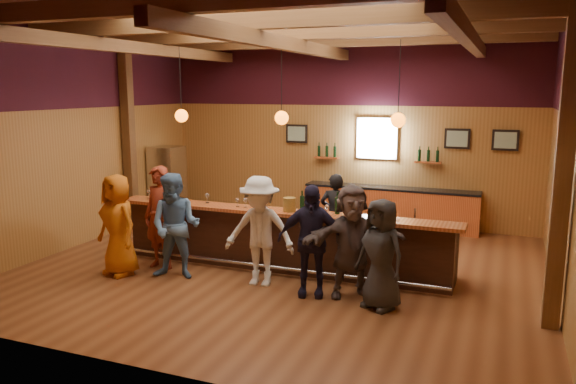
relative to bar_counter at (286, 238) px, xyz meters
name	(u,v)px	position (x,y,z in m)	size (l,w,h in m)	color
room	(283,88)	(-0.02, -0.09, 2.69)	(9.04, 9.00, 4.52)	brown
bar_counter	(286,238)	(0.00, 0.00, 0.00)	(6.30, 1.07, 1.11)	black
back_bar_cabinet	(390,207)	(1.18, 3.57, -0.05)	(4.00, 0.52, 0.95)	#9C411C
window	(377,138)	(0.78, 3.80, 1.53)	(0.95, 0.09, 0.95)	silver
framed_pictures	(415,137)	(1.65, 3.79, 1.58)	(5.35, 0.05, 0.45)	black
wine_shelves	(376,157)	(0.78, 3.73, 1.10)	(3.00, 0.18, 0.30)	#9C411C
pendant_lights	(282,117)	(-0.02, -0.15, 2.19)	(4.24, 0.24, 1.37)	black
stainless_fridge	(168,183)	(-4.12, 2.45, 0.38)	(0.70, 0.70, 1.80)	silver
customer_orange	(118,225)	(-2.53, -1.48, 0.36)	(0.86, 0.56, 1.77)	#C25E12
customer_redvest	(160,218)	(-2.06, -0.91, 0.41)	(0.68, 0.44, 1.86)	maroon
customer_denim	(176,226)	(-1.50, -1.27, 0.38)	(0.88, 0.69, 1.81)	#5177A3
customer_white	(260,231)	(-0.03, -1.07, 0.39)	(1.17, 0.67, 1.82)	silver
customer_navy	(311,241)	(0.89, -1.20, 0.36)	(1.03, 0.43, 1.76)	black
customer_brown	(352,241)	(1.50, -1.01, 0.36)	(1.64, 0.52, 1.77)	#544643
customer_dark	(381,254)	(2.02, -1.33, 0.30)	(0.80, 0.52, 1.64)	#262729
bartender	(335,215)	(0.63, 0.98, 0.28)	(0.59, 0.38, 1.61)	black
ice_bucket	(289,205)	(0.20, -0.34, 0.71)	(0.22, 0.22, 0.24)	brown
bottle_a	(302,203)	(0.41, -0.26, 0.73)	(0.08, 0.08, 0.36)	black
bottle_b	(337,205)	(1.03, -0.22, 0.74)	(0.08, 0.08, 0.38)	black
glass_a	(149,192)	(-2.71, -0.30, 0.72)	(0.08, 0.08, 0.18)	silver
glass_b	(165,195)	(-2.27, -0.40, 0.72)	(0.08, 0.08, 0.18)	silver
glass_c	(207,196)	(-1.48, -0.22, 0.72)	(0.08, 0.08, 0.19)	silver
glass_d	(237,200)	(-0.81, -0.32, 0.70)	(0.07, 0.07, 0.16)	silver
glass_e	(245,200)	(-0.65, -0.31, 0.72)	(0.08, 0.08, 0.18)	silver
glass_f	(327,208)	(0.90, -0.42, 0.72)	(0.08, 0.08, 0.19)	silver
glass_g	(354,209)	(1.34, -0.29, 0.70)	(0.07, 0.07, 0.16)	silver
glass_h	(381,210)	(1.79, -0.28, 0.73)	(0.09, 0.09, 0.19)	silver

